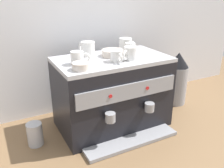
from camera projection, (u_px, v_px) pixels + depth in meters
The scene contains 13 objects.
ground_plane at pixel (112, 123), 1.60m from camera, with size 4.00×4.00×0.00m, color brown.
tiled_backsplash_wall at pixel (89, 32), 1.68m from camera, with size 2.80×0.03×1.08m, color silver.
espresso_machine at pixel (112, 93), 1.51m from camera, with size 0.67×0.49×0.44m.
ceramic_cup_0 at pixel (126, 44), 1.58m from camera, with size 0.08×0.12×0.08m.
ceramic_cup_1 at pixel (130, 53), 1.38m from camera, with size 0.11×0.08×0.07m.
ceramic_cup_2 at pixel (117, 56), 1.35m from camera, with size 0.07×0.10×0.06m.
ceramic_cup_3 at pixel (130, 48), 1.50m from camera, with size 0.09×0.08×0.07m.
ceramic_cup_4 at pixel (87, 49), 1.46m from camera, with size 0.08×0.13×0.08m.
ceramic_cup_5 at pixel (78, 58), 1.30m from camera, with size 0.10×0.07×0.07m.
ceramic_bowl_0 at pixel (112, 53), 1.46m from camera, with size 0.13×0.13×0.04m.
ceramic_bowl_1 at pixel (81, 66), 1.23m from camera, with size 0.09×0.09×0.04m.
coffee_grinder at pixel (177, 79), 1.82m from camera, with size 0.16×0.16×0.39m.
milk_pitcher at pixel (35, 134), 1.36m from camera, with size 0.09×0.09×0.13m, color #B7B7BC.
Camera 1 is at (-0.65, -1.23, 0.84)m, focal length 39.30 mm.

